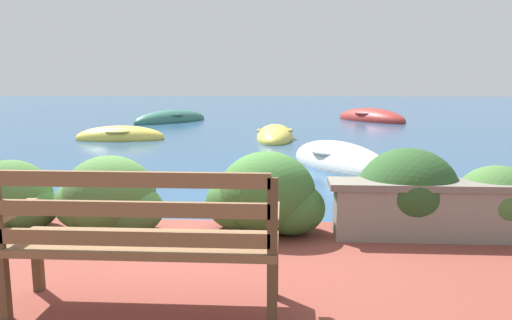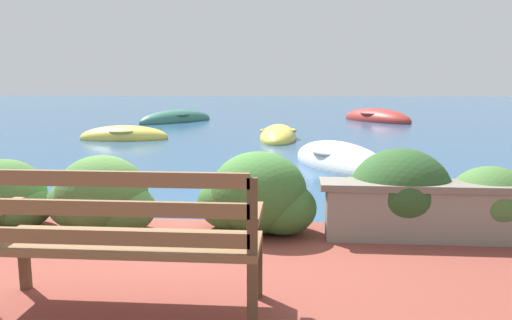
{
  "view_description": "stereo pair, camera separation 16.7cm",
  "coord_description": "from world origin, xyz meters",
  "px_view_note": "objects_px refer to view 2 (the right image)",
  "views": [
    {
      "loc": [
        0.87,
        -4.94,
        1.68
      ],
      "look_at": [
        0.35,
        3.83,
        0.21
      ],
      "focal_mm": 35.0,
      "sensor_mm": 36.0,
      "label": 1
    },
    {
      "loc": [
        1.03,
        -4.93,
        1.68
      ],
      "look_at": [
        0.35,
        3.83,
        0.21
      ],
      "focal_mm": 35.0,
      "sensor_mm": 36.0,
      "label": 2
    }
  ],
  "objects_px": {
    "rowboat_far": "(278,137)",
    "mooring_buoy": "(393,196)",
    "park_bench": "(124,236)",
    "rowboat_outer": "(176,120)",
    "rowboat_mid": "(124,137)",
    "rowboat_distant": "(377,119)",
    "rowboat_nearest": "(340,164)"
  },
  "relations": [
    {
      "from": "rowboat_far",
      "to": "mooring_buoy",
      "type": "bearing_deg",
      "value": -165.13
    },
    {
      "from": "park_bench",
      "to": "rowboat_outer",
      "type": "bearing_deg",
      "value": 103.0
    },
    {
      "from": "rowboat_outer",
      "to": "mooring_buoy",
      "type": "relative_size",
      "value": 6.61
    },
    {
      "from": "rowboat_mid",
      "to": "mooring_buoy",
      "type": "xyz_separation_m",
      "value": [
        5.99,
        -6.49,
        0.02
      ]
    },
    {
      "from": "rowboat_far",
      "to": "rowboat_distant",
      "type": "distance_m",
      "value": 7.03
    },
    {
      "from": "rowboat_nearest",
      "to": "rowboat_mid",
      "type": "bearing_deg",
      "value": -152.03
    },
    {
      "from": "rowboat_nearest",
      "to": "rowboat_far",
      "type": "bearing_deg",
      "value": 170.24
    },
    {
      "from": "rowboat_nearest",
      "to": "rowboat_far",
      "type": "xyz_separation_m",
      "value": [
        -1.31,
        4.25,
        -0.01
      ]
    },
    {
      "from": "park_bench",
      "to": "rowboat_far",
      "type": "relative_size",
      "value": 0.61
    },
    {
      "from": "park_bench",
      "to": "rowboat_far",
      "type": "bearing_deg",
      "value": 87.45
    },
    {
      "from": "rowboat_distant",
      "to": "mooring_buoy",
      "type": "xyz_separation_m",
      "value": [
        -1.83,
        -12.9,
        0.01
      ]
    },
    {
      "from": "rowboat_mid",
      "to": "rowboat_outer",
      "type": "relative_size",
      "value": 0.77
    },
    {
      "from": "rowboat_nearest",
      "to": "rowboat_distant",
      "type": "relative_size",
      "value": 0.88
    },
    {
      "from": "rowboat_nearest",
      "to": "rowboat_outer",
      "type": "distance_m",
      "value": 10.66
    },
    {
      "from": "rowboat_mid",
      "to": "rowboat_outer",
      "type": "distance_m",
      "value": 5.35
    },
    {
      "from": "rowboat_distant",
      "to": "mooring_buoy",
      "type": "distance_m",
      "value": 13.03
    },
    {
      "from": "rowboat_nearest",
      "to": "rowboat_mid",
      "type": "relative_size",
      "value": 1.22
    },
    {
      "from": "park_bench",
      "to": "rowboat_outer",
      "type": "height_order",
      "value": "park_bench"
    },
    {
      "from": "rowboat_nearest",
      "to": "rowboat_distant",
      "type": "xyz_separation_m",
      "value": [
        2.31,
        10.28,
        0.0
      ]
    },
    {
      "from": "rowboat_distant",
      "to": "mooring_buoy",
      "type": "height_order",
      "value": "rowboat_distant"
    },
    {
      "from": "rowboat_mid",
      "to": "rowboat_far",
      "type": "xyz_separation_m",
      "value": [
        4.19,
        0.38,
        0.0
      ]
    },
    {
      "from": "rowboat_mid",
      "to": "rowboat_far",
      "type": "height_order",
      "value": "rowboat_far"
    },
    {
      "from": "rowboat_distant",
      "to": "rowboat_nearest",
      "type": "bearing_deg",
      "value": -47.57
    },
    {
      "from": "park_bench",
      "to": "rowboat_distant",
      "type": "xyz_separation_m",
      "value": [
        4.22,
        16.73,
        -0.63
      ]
    },
    {
      "from": "rowboat_nearest",
      "to": "rowboat_mid",
      "type": "height_order",
      "value": "rowboat_nearest"
    },
    {
      "from": "rowboat_distant",
      "to": "mooring_buoy",
      "type": "relative_size",
      "value": 7.09
    },
    {
      "from": "rowboat_mid",
      "to": "mooring_buoy",
      "type": "height_order",
      "value": "rowboat_mid"
    },
    {
      "from": "rowboat_mid",
      "to": "rowboat_distant",
      "type": "relative_size",
      "value": 0.72
    },
    {
      "from": "rowboat_nearest",
      "to": "rowboat_outer",
      "type": "xyz_separation_m",
      "value": [
        -5.34,
        9.23,
        -0.0
      ]
    },
    {
      "from": "park_bench",
      "to": "rowboat_outer",
      "type": "distance_m",
      "value": 16.05
    },
    {
      "from": "rowboat_nearest",
      "to": "rowboat_distant",
      "type": "bearing_deg",
      "value": 140.47
    },
    {
      "from": "rowboat_far",
      "to": "rowboat_distant",
      "type": "height_order",
      "value": "rowboat_distant"
    }
  ]
}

